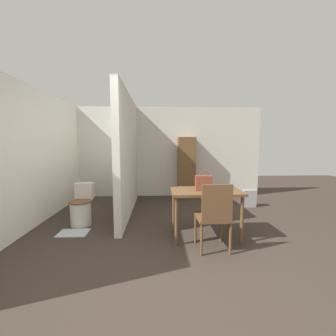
# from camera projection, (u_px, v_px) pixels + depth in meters

# --- Properties ---
(ground_plane) EXTENTS (16.00, 16.00, 0.00)m
(ground_plane) POSITION_uv_depth(u_px,v_px,m) (169.00, 289.00, 2.30)
(ground_plane) COLOR #382D26
(wall_back) EXTENTS (5.59, 0.12, 2.50)m
(wall_back) POSITION_uv_depth(u_px,v_px,m) (161.00, 152.00, 6.36)
(wall_back) COLOR silver
(wall_back) RESTS_ON ground_plane
(wall_left) EXTENTS (0.12, 5.16, 2.50)m
(wall_left) POSITION_uv_depth(u_px,v_px,m) (35.00, 157.00, 4.12)
(wall_left) COLOR silver
(wall_left) RESTS_ON ground_plane
(partition_wall) EXTENTS (0.12, 2.89, 2.50)m
(partition_wall) POSITION_uv_depth(u_px,v_px,m) (128.00, 155.00, 4.83)
(partition_wall) COLOR silver
(partition_wall) RESTS_ON ground_plane
(dining_table) EXTENTS (1.09, 0.66, 0.76)m
(dining_table) POSITION_uv_depth(u_px,v_px,m) (206.00, 196.00, 3.52)
(dining_table) COLOR brown
(dining_table) RESTS_ON ground_plane
(wooden_chair) EXTENTS (0.47, 0.47, 0.96)m
(wooden_chair) POSITION_uv_depth(u_px,v_px,m) (214.00, 214.00, 3.07)
(wooden_chair) COLOR brown
(wooden_chair) RESTS_ON ground_plane
(toilet) EXTENTS (0.39, 0.54, 0.74)m
(toilet) POSITION_uv_depth(u_px,v_px,m) (82.00, 208.00, 4.15)
(toilet) COLOR silver
(toilet) RESTS_ON ground_plane
(handbag) EXTENTS (0.25, 0.11, 0.31)m
(handbag) POSITION_uv_depth(u_px,v_px,m) (204.00, 183.00, 3.48)
(handbag) COLOR brown
(handbag) RESTS_ON dining_table
(wooden_cabinet) EXTENTS (0.47, 0.38, 1.66)m
(wooden_cabinet) POSITION_uv_depth(u_px,v_px,m) (186.00, 168.00, 6.18)
(wooden_cabinet) COLOR brown
(wooden_cabinet) RESTS_ON ground_plane
(bath_mat) EXTENTS (0.48, 0.35, 0.01)m
(bath_mat) POSITION_uv_depth(u_px,v_px,m) (73.00, 233.00, 3.74)
(bath_mat) COLOR #B2BCC6
(bath_mat) RESTS_ON ground_plane
(space_heater) EXTENTS (0.29, 0.16, 0.40)m
(space_heater) POSITION_uv_depth(u_px,v_px,m) (249.00, 198.00, 5.31)
(space_heater) COLOR #9E9EA3
(space_heater) RESTS_ON ground_plane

